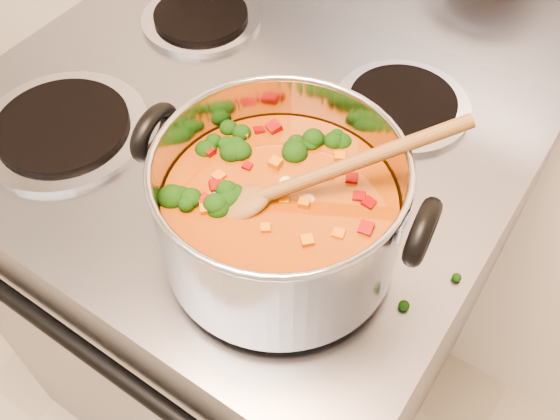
# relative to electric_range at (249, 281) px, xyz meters

# --- Properties ---
(electric_range) EXTENTS (0.80, 0.72, 1.08)m
(electric_range) POSITION_rel_electric_range_xyz_m (0.00, 0.00, 0.00)
(electric_range) COLOR gray
(electric_range) RESTS_ON ground
(stockpot) EXTENTS (0.34, 0.27, 0.16)m
(stockpot) POSITION_rel_electric_range_xyz_m (0.19, -0.16, 0.54)
(stockpot) COLOR #ABABB3
(stockpot) RESTS_ON electric_range
(wooden_spoon) EXTENTS (0.22, 0.22, 0.11)m
(wooden_spoon) POSITION_rel_electric_range_xyz_m (0.20, -0.15, 0.58)
(wooden_spoon) COLOR brown
(wooden_spoon) RESTS_ON stockpot
(cooktop_crumbs) EXTENTS (0.24, 0.25, 0.01)m
(cooktop_crumbs) POSITION_rel_electric_range_xyz_m (0.29, -0.15, 0.46)
(cooktop_crumbs) COLOR black
(cooktop_crumbs) RESTS_ON electric_range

